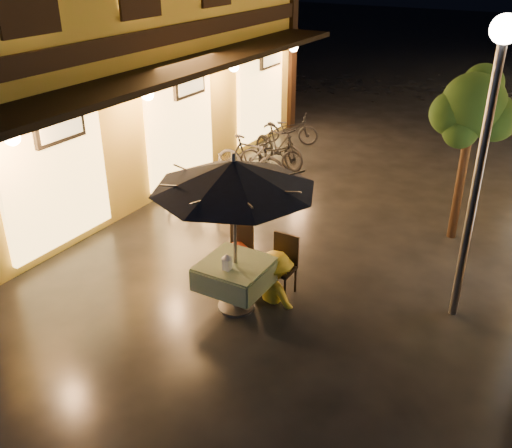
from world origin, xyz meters
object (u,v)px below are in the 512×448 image
Objects in this scene: streetlamp_near at (488,123)px; table_lantern at (227,261)px; person_orange at (236,243)px; bicycle_0 at (202,193)px; patio_umbrella at (234,175)px; person_yellow at (275,254)px; cafe_table at (236,274)px.

table_lantern is at bearing -149.27° from streetlamp_near.
bicycle_0 is (-2.01, 1.95, -0.29)m from person_orange.
streetlamp_near is 5.88m from bicycle_0.
patio_umbrella is 1.55m from person_orange.
table_lantern is 0.87m from person_orange.
patio_umbrella is at bearing -146.59° from bicycle_0.
cafe_table is at bearing 67.48° from person_yellow.
streetlamp_near is at bearing -155.72° from person_orange.
table_lantern is 0.15× the size of bicycle_0.
streetlamp_near is at bearing 27.36° from cafe_table.
cafe_table is 0.68m from person_orange.
person_orange is (-0.34, 0.56, -1.41)m from patio_umbrella.
person_orange is 2.82m from bicycle_0.
bicycle_0 is (-2.73, 2.00, -0.33)m from person_yellow.
table_lantern is at bearing 121.48° from person_orange.
streetlamp_near is 4.27× the size of cafe_table.
cafe_table is (-2.88, -1.49, -2.33)m from streetlamp_near.
table_lantern is (-2.88, -1.71, -2.00)m from streetlamp_near.
table_lantern is 0.17× the size of person_orange.
streetlamp_near reaches higher than patio_umbrella.
person_yellow is (0.72, -0.05, 0.03)m from person_orange.
streetlamp_near is 3.33m from patio_umbrella.
table_lantern is 0.85m from person_yellow.
cafe_table is at bearing 90.00° from table_lantern.
table_lantern is (0.00, -0.22, -1.23)m from patio_umbrella.
person_yellow is 0.91× the size of bicycle_0.
cafe_table is at bearing -146.59° from bicycle_0.
cafe_table is at bearing -152.64° from streetlamp_near.
person_yellow is 3.40m from bicycle_0.
bicycle_0 is (-2.35, 2.74, -0.47)m from table_lantern.
cafe_table is 0.64× the size of person_yellow.
bicycle_0 is at bearing 133.08° from patio_umbrella.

